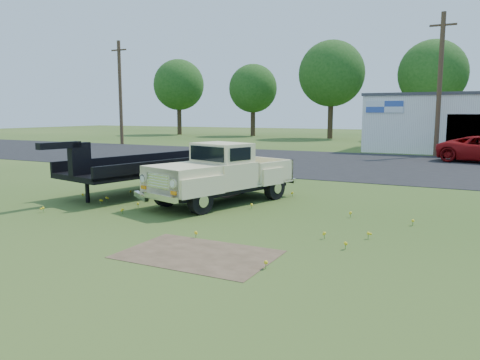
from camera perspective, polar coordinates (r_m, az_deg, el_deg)
name	(u,v)px	position (r m, az deg, el deg)	size (l,w,h in m)	color
ground	(209,217)	(12.64, -3.74, -4.54)	(140.00, 140.00, 0.00)	#2D4B18
asphalt_lot	(347,164)	(26.52, 12.93, 1.96)	(90.00, 14.00, 0.02)	black
dirt_patch_a	(198,255)	(9.40, -5.15, -9.04)	(3.00, 2.00, 0.01)	#4D3D29
dirt_patch_b	(211,192)	(16.59, -3.57, -1.47)	(2.20, 1.60, 0.01)	#4D3D29
commercial_building	(473,122)	(37.61, 26.51, 6.30)	(14.20, 8.20, 4.15)	silver
utility_pole_west	(120,92)	(43.20, -14.39, 10.35)	(1.60, 0.30, 9.00)	#453020
utility_pole_mid	(440,84)	(32.74, 23.16, 10.73)	(1.60, 0.30, 9.00)	#453020
treeline_a	(179,85)	(61.23, -7.48, 11.42)	(6.40, 6.40, 9.52)	#382919
treeline_b	(253,89)	(57.11, 1.60, 11.08)	(5.76, 5.76, 8.57)	#382919
treeline_c	(332,74)	(52.27, 11.10, 12.60)	(7.04, 7.04, 10.47)	#382919
treeline_d	(433,74)	(51.43, 22.42, 11.86)	(6.72, 6.72, 10.00)	#382919
vintage_pickup_truck	(222,173)	(14.46, -2.19, 0.86)	(2.01, 5.16, 1.87)	beige
flatbed_trailer	(154,164)	(16.84, -10.45, 1.89)	(2.38, 7.13, 1.94)	black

